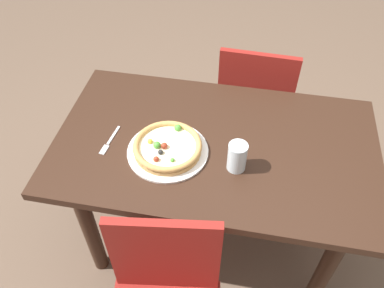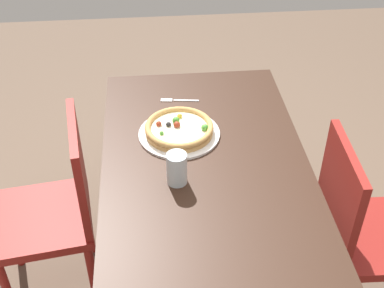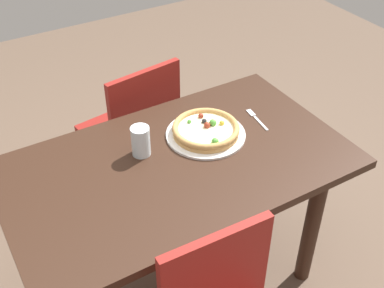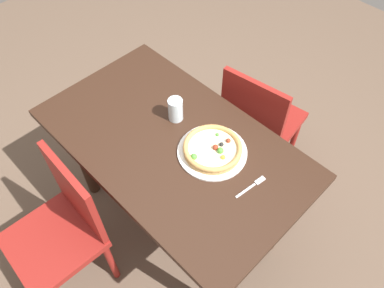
% 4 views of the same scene
% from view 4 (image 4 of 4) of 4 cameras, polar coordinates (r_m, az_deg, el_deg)
% --- Properties ---
extents(ground_plane, '(6.00, 6.00, 0.00)m').
position_cam_4_polar(ground_plane, '(2.42, -2.24, -10.64)').
color(ground_plane, brown).
extents(dining_table, '(1.31, 0.77, 0.75)m').
position_cam_4_polar(dining_table, '(1.89, -2.83, -1.86)').
color(dining_table, '#331E14').
rests_on(dining_table, ground).
extents(chair_near, '(0.42, 0.42, 0.87)m').
position_cam_4_polar(chair_near, '(1.94, -18.91, -11.96)').
color(chair_near, maroon).
rests_on(chair_near, ground).
extents(chair_far, '(0.45, 0.45, 0.87)m').
position_cam_4_polar(chair_far, '(2.26, 9.99, 3.38)').
color(chair_far, maroon).
rests_on(chair_far, ground).
extents(plate, '(0.32, 0.32, 0.01)m').
position_cam_4_polar(plate, '(1.74, 3.06, -1.18)').
color(plate, white).
rests_on(plate, dining_table).
extents(pizza, '(0.27, 0.27, 0.05)m').
position_cam_4_polar(pizza, '(1.72, 3.11, -0.68)').
color(pizza, tan).
rests_on(pizza, plate).
extents(fork, '(0.04, 0.17, 0.00)m').
position_cam_4_polar(fork, '(1.66, 9.16, -6.18)').
color(fork, silver).
rests_on(fork, dining_table).
extents(drinking_glass, '(0.07, 0.07, 0.12)m').
position_cam_4_polar(drinking_glass, '(1.84, -2.50, 5.22)').
color(drinking_glass, silver).
rests_on(drinking_glass, dining_table).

